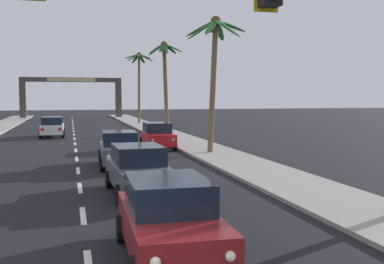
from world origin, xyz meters
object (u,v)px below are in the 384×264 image
at_px(palm_right_second, 214,52).
at_px(town_gateway_arch, 72,91).
at_px(traffic_signal_mast, 273,8).
at_px(palm_right_farthest, 139,71).
at_px(sedan_fifth_in_queue, 120,149).
at_px(sedan_third_in_queue, 139,169).
at_px(palm_right_third, 165,67).
at_px(sedan_oncoming_far, 52,127).
at_px(sedan_parked_nearest_kerb, 157,135).
at_px(sedan_lead_at_stop_bar, 169,218).

height_order(palm_right_second, town_gateway_arch, palm_right_second).
height_order(traffic_signal_mast, palm_right_farthest, palm_right_farthest).
xyz_separation_m(sedan_fifth_in_queue, palm_right_farthest, (5.81, 33.35, 5.55)).
height_order(sedan_fifth_in_queue, town_gateway_arch, town_gateway_arch).
height_order(sedan_third_in_queue, sedan_fifth_in_queue, same).
bearing_deg(palm_right_farthest, sedan_third_in_queue, -98.32).
distance_m(traffic_signal_mast, sedan_fifth_in_queue, 15.94).
bearing_deg(palm_right_third, sedan_oncoming_far, -175.62).
bearing_deg(sedan_parked_nearest_kerb, sedan_lead_at_stop_bar, -99.80).
relative_size(sedan_oncoming_far, palm_right_farthest, 0.52).
xyz_separation_m(sedan_lead_at_stop_bar, sedan_fifth_in_queue, (0.35, 13.17, 0.00)).
bearing_deg(traffic_signal_mast, sedan_lead_at_stop_bar, 118.79).
bearing_deg(sedan_oncoming_far, sedan_lead_at_stop_bar, -83.75).
relative_size(traffic_signal_mast, sedan_parked_nearest_kerb, 2.46).
bearing_deg(sedan_fifth_in_queue, sedan_parked_nearest_kerb, 65.72).
distance_m(sedan_oncoming_far, town_gateway_arch, 34.09).
bearing_deg(sedan_fifth_in_queue, sedan_third_in_queue, -90.27).
distance_m(traffic_signal_mast, palm_right_third, 34.14).
xyz_separation_m(sedan_third_in_queue, palm_right_second, (5.85, 9.90, 5.04)).
height_order(traffic_signal_mast, palm_right_third, palm_right_third).
bearing_deg(sedan_lead_at_stop_bar, traffic_signal_mast, -61.21).
relative_size(sedan_third_in_queue, sedan_oncoming_far, 1.01).
xyz_separation_m(sedan_third_in_queue, sedan_oncoming_far, (-3.69, 24.16, 0.00)).
bearing_deg(sedan_parked_nearest_kerb, sedan_third_in_queue, -103.14).
bearing_deg(sedan_oncoming_far, palm_right_second, -56.25).
height_order(sedan_lead_at_stop_bar, sedan_fifth_in_queue, same).
bearing_deg(sedan_parked_nearest_kerb, palm_right_third, 76.10).
distance_m(traffic_signal_mast, sedan_parked_nearest_kerb, 22.80).
bearing_deg(sedan_lead_at_stop_bar, town_gateway_arch, 91.45).
xyz_separation_m(sedan_parked_nearest_kerb, town_gateway_arch, (-5.10, 44.56, 3.24)).
xyz_separation_m(sedan_parked_nearest_kerb, palm_right_third, (2.82, 11.40, 5.10)).
bearing_deg(sedan_parked_nearest_kerb, sedan_fifth_in_queue, -114.28).
height_order(traffic_signal_mast, palm_right_second, palm_right_second).
bearing_deg(sedan_third_in_queue, sedan_lead_at_stop_bar, -92.76).
height_order(sedan_oncoming_far, palm_right_second, palm_right_second).
distance_m(sedan_parked_nearest_kerb, town_gateway_arch, 44.96).
relative_size(sedan_oncoming_far, palm_right_third, 0.54).
bearing_deg(sedan_fifth_in_queue, town_gateway_arch, 92.20).
xyz_separation_m(sedan_oncoming_far, palm_right_second, (9.53, -14.27, 5.04)).
height_order(traffic_signal_mast, town_gateway_arch, traffic_signal_mast).
xyz_separation_m(sedan_third_in_queue, sedan_fifth_in_queue, (0.03, 6.58, 0.00)).
bearing_deg(traffic_signal_mast, sedan_oncoming_far, 97.95).
bearing_deg(sedan_third_in_queue, palm_right_second, 59.42).
xyz_separation_m(traffic_signal_mast, sedan_oncoming_far, (-4.61, 33.01, -3.93)).
xyz_separation_m(sedan_lead_at_stop_bar, sedan_oncoming_far, (-3.37, 30.75, 0.00)).
relative_size(sedan_parked_nearest_kerb, palm_right_farthest, 0.52).
bearing_deg(sedan_fifth_in_queue, traffic_signal_mast, -86.68).
distance_m(sedan_lead_at_stop_bar, sedan_parked_nearest_kerb, 20.39).
bearing_deg(sedan_oncoming_far, palm_right_farthest, 58.86).
xyz_separation_m(traffic_signal_mast, sedan_third_in_queue, (-0.93, 8.84, -3.93)).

